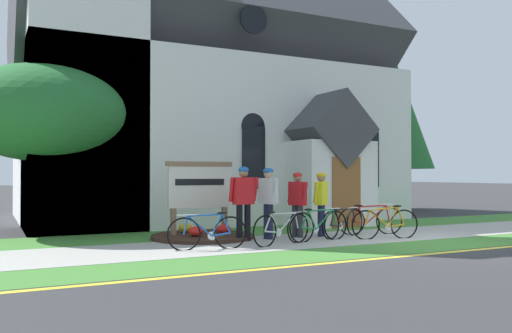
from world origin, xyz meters
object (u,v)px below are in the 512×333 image
at_px(bicycle_orange, 343,223).
at_px(bicycle_black, 282,228).
at_px(cyclist_in_blue_jersey, 297,200).
at_px(bicycle_red, 208,232).
at_px(cyclist_in_yellow_jersey, 243,197).
at_px(bicycle_green, 370,220).
at_px(cyclist_in_green_jersey, 321,199).
at_px(bicycle_blue, 319,225).
at_px(cyclist_in_orange_jersey, 268,197).
at_px(roadside_conifer, 397,116).
at_px(bicycle_white, 385,223).
at_px(yard_deciduous_tree, 43,114).
at_px(church_sign, 199,188).

height_order(bicycle_orange, bicycle_black, bicycle_black).
distance_m(bicycle_orange, cyclist_in_blue_jersey, 1.29).
distance_m(bicycle_red, cyclist_in_yellow_jersey, 1.69).
bearing_deg(bicycle_green, cyclist_in_green_jersey, 172.94).
height_order(bicycle_blue, cyclist_in_blue_jersey, cyclist_in_blue_jersey).
bearing_deg(cyclist_in_blue_jersey, bicycle_green, -7.72).
bearing_deg(cyclist_in_orange_jersey, bicycle_orange, -14.35).
height_order(bicycle_orange, cyclist_in_orange_jersey, cyclist_in_orange_jersey).
relative_size(bicycle_green, roadside_conifer, 0.26).
relative_size(bicycle_red, bicycle_black, 0.98).
height_order(bicycle_white, bicycle_red, bicycle_white).
height_order(bicycle_blue, bicycle_green, bicycle_green).
distance_m(bicycle_blue, cyclist_in_green_jersey, 1.11).
bearing_deg(bicycle_blue, roadside_conifer, 39.77).
bearing_deg(yard_deciduous_tree, bicycle_orange, -33.81).
bearing_deg(cyclist_in_green_jersey, cyclist_in_orange_jersey, 175.69).
height_order(bicycle_red, cyclist_in_yellow_jersey, cyclist_in_yellow_jersey).
bearing_deg(yard_deciduous_tree, roadside_conifer, 10.87).
distance_m(cyclist_in_blue_jersey, yard_deciduous_tree, 7.27).
bearing_deg(bicycle_blue, cyclist_in_yellow_jersey, 154.76).
distance_m(bicycle_red, bicycle_green, 4.92).
height_order(church_sign, cyclist_in_blue_jersey, church_sign).
xyz_separation_m(church_sign, bicycle_red, (-0.60, -2.09, -0.87)).
height_order(cyclist_in_blue_jersey, cyclist_in_green_jersey, cyclist_in_blue_jersey).
distance_m(bicycle_red, yard_deciduous_tree, 6.41).
height_order(bicycle_white, cyclist_in_blue_jersey, cyclist_in_blue_jersey).
xyz_separation_m(bicycle_white, cyclist_in_yellow_jersey, (-3.32, 1.13, 0.67)).
distance_m(church_sign, bicycle_orange, 3.71).
relative_size(cyclist_in_yellow_jersey, roadside_conifer, 0.27).
distance_m(bicycle_red, cyclist_in_orange_jersey, 2.31).
bearing_deg(cyclist_in_yellow_jersey, bicycle_orange, -8.28).
xyz_separation_m(cyclist_in_yellow_jersey, roadside_conifer, (10.91, 6.97, 3.12)).
bearing_deg(church_sign, cyclist_in_blue_jersey, -26.64).
relative_size(church_sign, roadside_conifer, 0.29).
bearing_deg(bicycle_red, bicycle_blue, 2.64).
xyz_separation_m(bicycle_green, roadside_conifer, (7.30, 7.16, 3.79)).
distance_m(bicycle_red, bicycle_black, 1.76).
height_order(church_sign, cyclist_in_green_jersey, church_sign).
distance_m(cyclist_in_yellow_jersey, yard_deciduous_tree, 6.18).
relative_size(bicycle_green, cyclist_in_green_jersey, 1.05).
bearing_deg(church_sign, bicycle_orange, -25.90).
bearing_deg(cyclist_in_yellow_jersey, cyclist_in_green_jersey, -0.23).
xyz_separation_m(bicycle_orange, cyclist_in_orange_jersey, (-1.87, 0.48, 0.67)).
bearing_deg(church_sign, bicycle_white, -30.42).
xyz_separation_m(church_sign, cyclist_in_green_jersey, (2.84, -1.21, -0.29)).
bearing_deg(bicycle_red, bicycle_black, -1.46).
relative_size(church_sign, bicycle_blue, 1.08).
distance_m(church_sign, cyclist_in_orange_jersey, 1.77).
relative_size(cyclist_in_orange_jersey, cyclist_in_yellow_jersey, 0.98).
height_order(bicycle_blue, bicycle_black, bicycle_blue).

